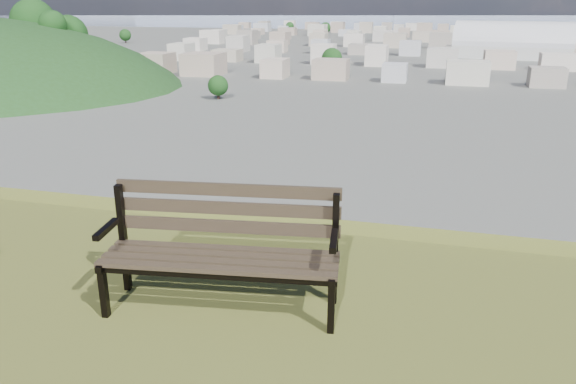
# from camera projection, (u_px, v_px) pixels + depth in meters

# --- Properties ---
(park_bench) EXTENTS (1.83, 0.80, 0.93)m
(park_bench) POSITION_uv_depth(u_px,v_px,m) (223.00, 242.00, 4.27)
(park_bench) COLOR #3B3122
(park_bench) RESTS_ON hilltop_mesa
(arena) EXTENTS (56.90, 30.64, 22.84)m
(arena) POSITION_uv_depth(u_px,v_px,m) (512.00, 47.00, 273.04)
(arena) COLOR silver
(arena) RESTS_ON ground
(city_blocks) EXTENTS (395.00, 361.00, 7.00)m
(city_blocks) POSITION_uv_depth(u_px,v_px,m) (440.00, 37.00, 369.67)
(city_blocks) COLOR silver
(city_blocks) RESTS_ON ground
(city_trees) EXTENTS (406.52, 387.20, 9.98)m
(city_trees) POSITION_uv_depth(u_px,v_px,m) (390.00, 43.00, 306.64)
(city_trees) COLOR #311E18
(city_trees) RESTS_ON ground
(bay_water) EXTENTS (2400.00, 700.00, 0.12)m
(bay_water) POSITION_uv_depth(u_px,v_px,m) (442.00, 19.00, 833.00)
(bay_water) COLOR #7F8EA1
(bay_water) RESTS_ON ground
(far_hills) EXTENTS (2050.00, 340.00, 60.00)m
(far_hills) POSITION_uv_depth(u_px,v_px,m) (417.00, 0.00, 1299.21)
(far_hills) COLOR #909AB3
(far_hills) RESTS_ON ground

